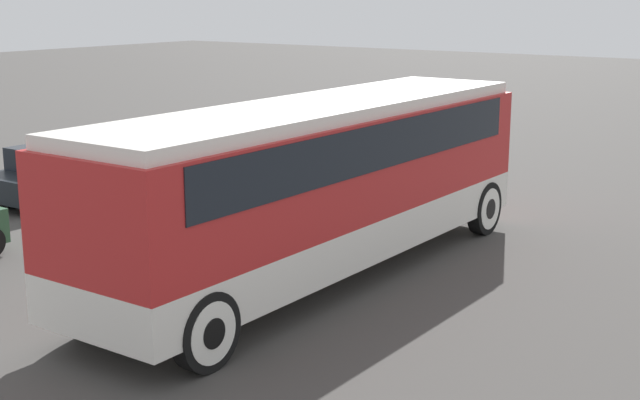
% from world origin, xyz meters
% --- Properties ---
extents(ground_plane, '(120.00, 120.00, 0.00)m').
position_xyz_m(ground_plane, '(0.00, 0.00, 0.00)').
color(ground_plane, '#423F3D').
extents(tour_bus, '(10.86, 2.64, 3.22)m').
position_xyz_m(tour_bus, '(0.10, 0.00, 1.95)').
color(tour_bus, silver).
rests_on(tour_bus, ground_plane).
extents(parked_car_near, '(4.17, 1.91, 1.39)m').
position_xyz_m(parked_car_near, '(1.49, 8.98, 0.69)').
color(parked_car_near, black).
rests_on(parked_car_near, ground_plane).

